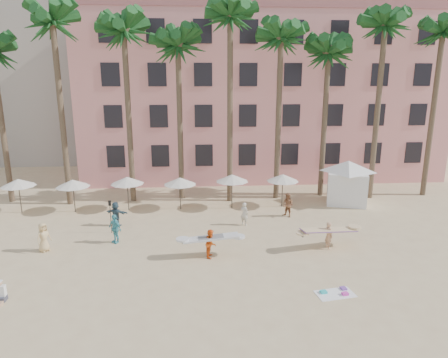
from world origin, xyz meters
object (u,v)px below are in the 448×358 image
pink_hotel (258,96)px  carrier_yellow (329,233)px  carrier_white (211,242)px  cabana (347,178)px

pink_hotel → carrier_yellow: pink_hotel is taller
carrier_white → cabana: bearing=39.6°
pink_hotel → cabana: size_ratio=6.18×
cabana → carrier_white: size_ratio=1.76×
cabana → carrier_yellow: cabana is taller
pink_hotel → cabana: (5.43, -12.78, -5.93)m
carrier_yellow → pink_hotel: bearing=92.9°
cabana → carrier_yellow: 9.85m
cabana → pink_hotel: bearing=113.0°
pink_hotel → carrier_white: pink_hotel is taller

